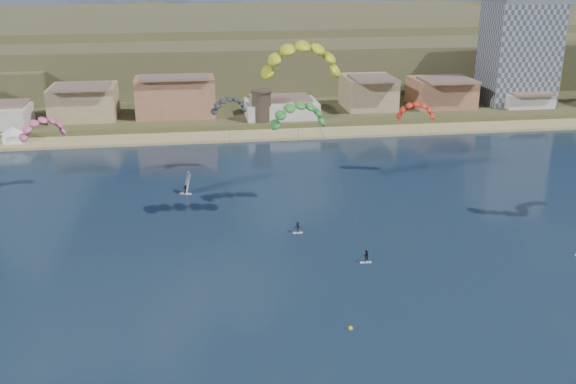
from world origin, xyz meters
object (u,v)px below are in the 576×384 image
at_px(kitesurfer_green, 299,111).
at_px(watchtower, 262,105).
at_px(kitesurfer_yellow, 302,54).
at_px(windsurfer, 186,187).
at_px(apartment_tower, 519,51).
at_px(buoy, 351,328).

bearing_deg(kitesurfer_green, watchtower, 89.72).
relative_size(kitesurfer_yellow, windsurfer, 7.91).
bearing_deg(apartment_tower, watchtower, -170.07).
height_order(kitesurfer_yellow, kitesurfer_green, kitesurfer_yellow).
distance_m(kitesurfer_yellow, buoy, 43.84).
bearing_deg(kitesurfer_green, buoy, -90.55).
bearing_deg(kitesurfer_green, windsurfer, 150.67).
height_order(windsurfer, buoy, windsurfer).
bearing_deg(watchtower, kitesurfer_yellow, -91.24).
distance_m(apartment_tower, buoy, 145.86).
bearing_deg(windsurfer, kitesurfer_yellow, -49.10).
xyz_separation_m(apartment_tower, windsurfer, (-100.71, -65.75, -16.45)).
bearing_deg(kitesurfer_green, apartment_tower, 43.88).
relative_size(watchtower, windsurfer, 2.00).
distance_m(kitesurfer_yellow, kitesurfer_green, 15.57).
distance_m(apartment_tower, windsurfer, 121.39).
bearing_deg(buoy, kitesurfer_green, 89.45).
bearing_deg(windsurfer, watchtower, 68.19).
bearing_deg(kitesurfer_yellow, apartment_tower, 47.10).
relative_size(apartment_tower, windsurfer, 7.43).
height_order(apartment_tower, watchtower, apartment_tower).
relative_size(apartment_tower, kitesurfer_green, 1.46).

